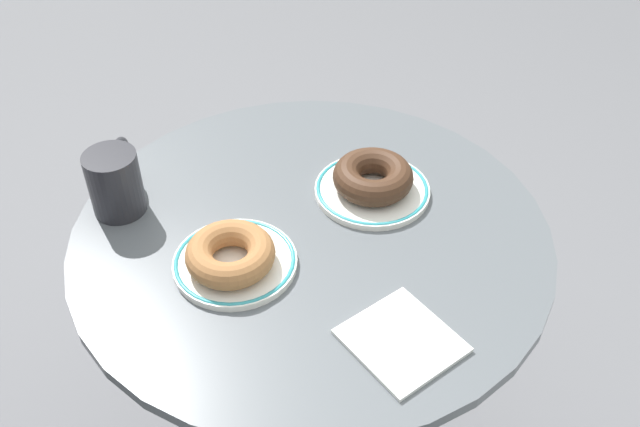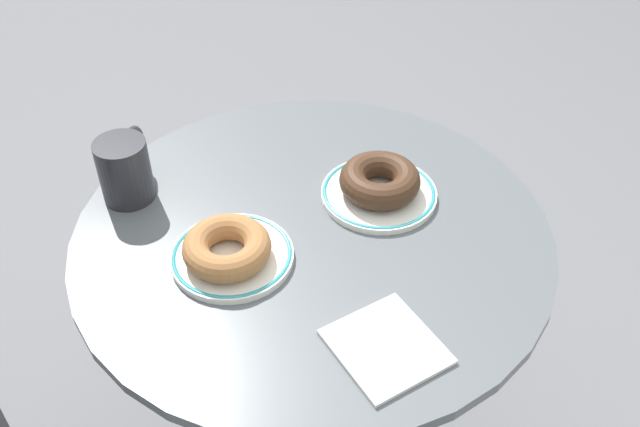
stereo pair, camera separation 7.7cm
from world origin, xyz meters
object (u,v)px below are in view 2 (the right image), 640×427
(plate_left, at_px, (232,256))
(donut_cinnamon, at_px, (227,247))
(cafe_table, at_px, (314,342))
(plate_right, at_px, (379,193))
(donut_chocolate, at_px, (380,180))
(coffee_mug, at_px, (126,168))
(paper_napkin, at_px, (386,347))

(plate_left, relative_size, donut_cinnamon, 1.41)
(cafe_table, distance_m, plate_right, 0.30)
(plate_left, xyz_separation_m, donut_chocolate, (0.26, -0.03, 0.03))
(cafe_table, xyz_separation_m, donut_cinnamon, (-0.14, 0.02, 0.30))
(plate_left, bearing_deg, plate_right, -6.75)
(donut_chocolate, relative_size, coffee_mug, 1.19)
(donut_chocolate, bearing_deg, coffee_mug, 139.75)
(plate_right, height_order, paper_napkin, plate_right)
(coffee_mug, bearing_deg, paper_napkin, -78.05)
(paper_napkin, distance_m, coffee_mug, 0.49)
(plate_right, relative_size, donut_chocolate, 1.44)
(donut_cinnamon, xyz_separation_m, donut_chocolate, (0.27, -0.03, 0.00))
(plate_left, relative_size, coffee_mug, 1.66)
(cafe_table, bearing_deg, paper_napkin, -106.59)
(cafe_table, bearing_deg, coffee_mug, 124.76)
(plate_left, distance_m, donut_cinnamon, 0.03)
(donut_chocolate, bearing_deg, paper_napkin, -131.33)
(plate_left, height_order, coffee_mug, coffee_mug)
(cafe_table, distance_m, coffee_mug, 0.44)
(plate_right, bearing_deg, cafe_table, 176.63)
(plate_left, xyz_separation_m, paper_napkin, (0.06, -0.25, -0.00))
(plate_left, bearing_deg, donut_chocolate, -6.75)
(cafe_table, bearing_deg, plate_right, -3.37)
(cafe_table, relative_size, donut_cinnamon, 6.08)
(donut_cinnamon, distance_m, donut_chocolate, 0.27)
(paper_napkin, bearing_deg, coffee_mug, 101.95)
(coffee_mug, bearing_deg, plate_right, -40.25)
(donut_cinnamon, bearing_deg, plate_left, 20.61)
(cafe_table, relative_size, donut_chocolate, 6.02)
(donut_chocolate, distance_m, coffee_mug, 0.39)
(donut_chocolate, bearing_deg, plate_left, 173.25)
(cafe_table, xyz_separation_m, paper_napkin, (-0.07, -0.23, 0.27))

